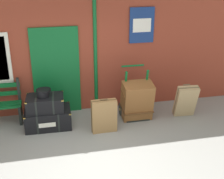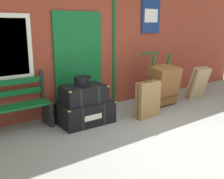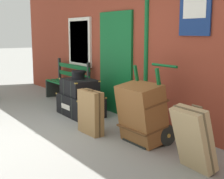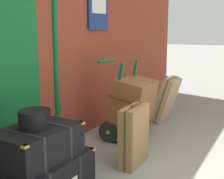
# 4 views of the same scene
# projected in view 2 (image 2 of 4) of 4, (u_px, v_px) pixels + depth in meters

# --- Properties ---
(ground_plane) EXTENTS (60.00, 60.00, 0.00)m
(ground_plane) POSITION_uv_depth(u_px,v_px,m) (183.00, 145.00, 4.10)
(ground_plane) COLOR gray
(brick_facade) EXTENTS (10.40, 0.35, 3.20)m
(brick_facade) POSITION_uv_depth(u_px,v_px,m) (92.00, 36.00, 5.72)
(brick_facade) COLOR brown
(brick_facade) RESTS_ON ground
(platform_bench) EXTENTS (1.60, 0.43, 1.01)m
(platform_bench) POSITION_uv_depth(u_px,v_px,m) (3.00, 108.00, 4.45)
(platform_bench) COLOR #0F5B28
(platform_bench) RESTS_ON ground
(steamer_trunk_base) EXTENTS (1.03, 0.67, 0.43)m
(steamer_trunk_base) POSITION_uv_depth(u_px,v_px,m) (85.00, 112.00, 4.97)
(steamer_trunk_base) COLOR black
(steamer_trunk_base) RESTS_ON ground
(steamer_trunk_middle) EXTENTS (0.84, 0.59, 0.33)m
(steamer_trunk_middle) POSITION_uv_depth(u_px,v_px,m) (83.00, 94.00, 4.86)
(steamer_trunk_middle) COLOR black
(steamer_trunk_middle) RESTS_ON steamer_trunk_base
(round_hatbox) EXTENTS (0.31, 0.28, 0.17)m
(round_hatbox) POSITION_uv_depth(u_px,v_px,m) (82.00, 80.00, 4.78)
(round_hatbox) COLOR black
(round_hatbox) RESTS_ON steamer_trunk_middle
(porters_trolley) EXTENTS (0.71, 0.62, 1.19)m
(porters_trolley) POSITION_uv_depth(u_px,v_px,m) (157.00, 92.00, 6.21)
(porters_trolley) COLOR black
(porters_trolley) RESTS_ON ground
(large_brown_trunk) EXTENTS (0.70, 0.58, 0.94)m
(large_brown_trunk) POSITION_uv_depth(u_px,v_px,m) (163.00, 85.00, 6.03)
(large_brown_trunk) COLOR brown
(large_brown_trunk) RESTS_ON ground
(suitcase_cream) EXTENTS (0.55, 0.20, 0.77)m
(suitcase_cream) POSITION_uv_depth(u_px,v_px,m) (148.00, 100.00, 5.25)
(suitcase_cream) COLOR olive
(suitcase_cream) RESTS_ON ground
(suitcase_olive) EXTENTS (0.51, 0.44, 0.82)m
(suitcase_olive) POSITION_uv_depth(u_px,v_px,m) (198.00, 83.00, 6.60)
(suitcase_olive) COLOR tan
(suitcase_olive) RESTS_ON ground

